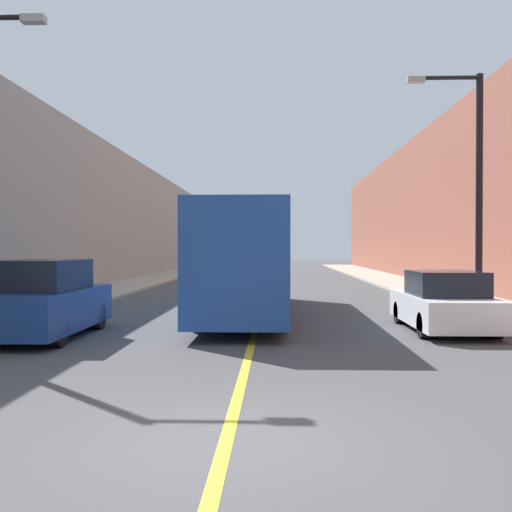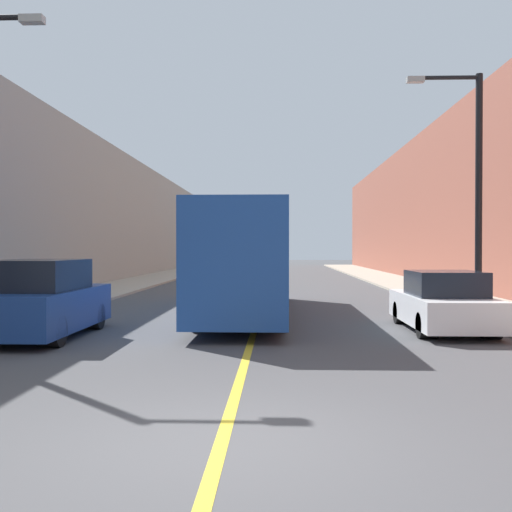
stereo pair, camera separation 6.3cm
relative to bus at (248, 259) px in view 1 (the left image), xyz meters
The scene contains 10 objects.
ground_plane 12.66m from the bus, 88.30° to the right, with size 200.00×200.00×0.00m, color #474749.
sidewalk_left 19.06m from the bus, 113.05° to the left, with size 3.40×72.00×0.11m, color #A89E8C.
sidewalk_right 19.36m from the bus, 64.92° to the left, with size 3.40×72.00×0.11m, color #A89E8C.
building_row_left 20.86m from the bus, 122.51° to the left, with size 4.00×72.00×8.43m, color gray.
building_row_right 21.32m from the bus, 55.79° to the left, with size 4.00×72.00×9.37m, color brown.
road_center_line 17.56m from the bus, 88.78° to the left, with size 0.16×72.00×0.01m, color gold.
bus is the anchor object (origin of this frame).
parked_suv_left 6.89m from the bus, 132.25° to the right, with size 1.98×4.57×1.84m.
car_right_near 6.37m from the bus, 34.37° to the right, with size 1.88×4.51×1.53m.
street_lamp_right 7.14m from the bus, 12.00° to the right, with size 2.18×0.24×7.03m.
Camera 1 is at (0.56, -6.39, 2.12)m, focal length 42.00 mm.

